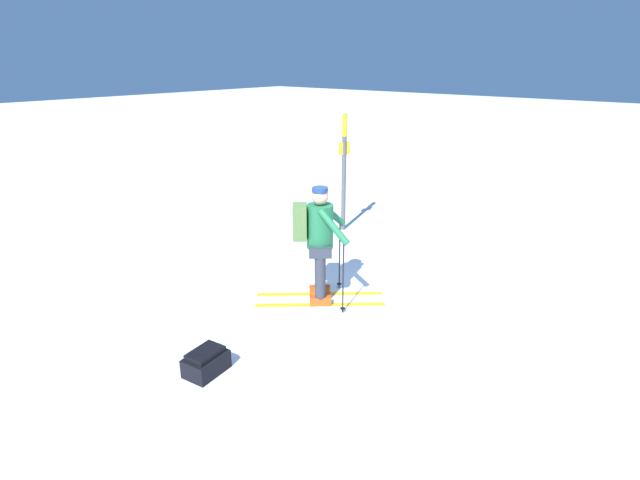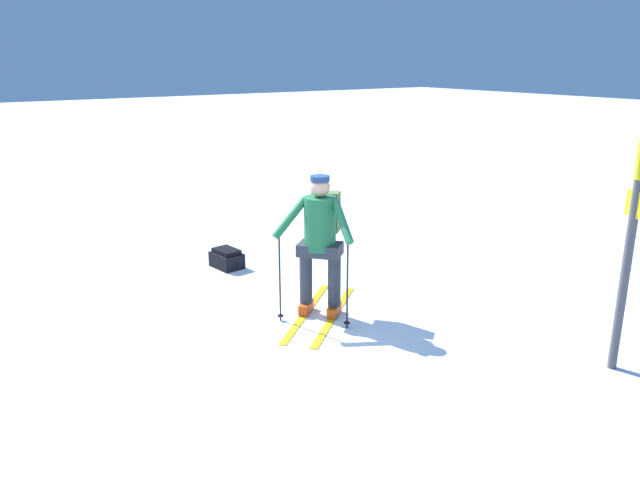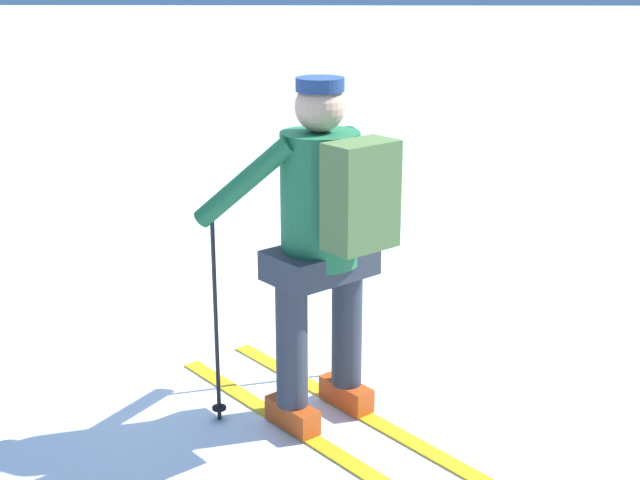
# 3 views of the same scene
# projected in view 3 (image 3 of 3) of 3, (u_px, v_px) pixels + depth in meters

# --- Properties ---
(ground_plane) EXTENTS (80.00, 80.00, 0.00)m
(ground_plane) POSITION_uv_depth(u_px,v_px,m) (307.00, 357.00, 5.05)
(ground_plane) COLOR white
(skier) EXTENTS (1.53, 1.67, 1.66)m
(skier) POSITION_uv_depth(u_px,v_px,m) (324.00, 232.00, 4.07)
(skier) COLOR gold
(skier) RESTS_ON ground_plane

